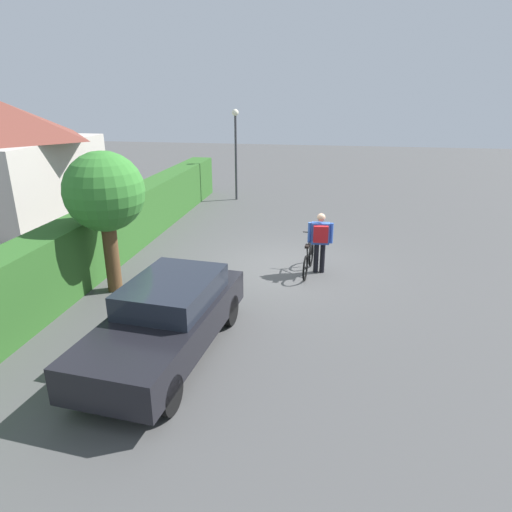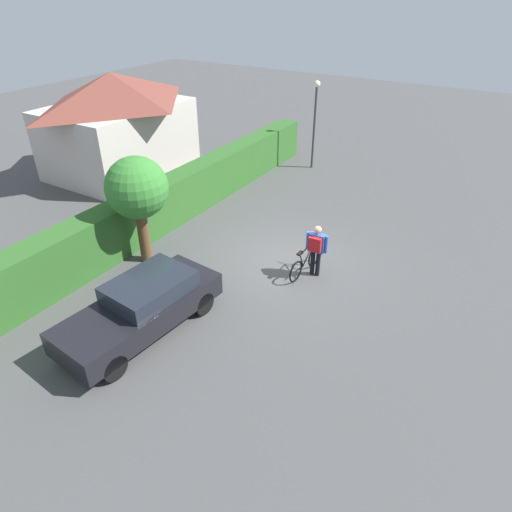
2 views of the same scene
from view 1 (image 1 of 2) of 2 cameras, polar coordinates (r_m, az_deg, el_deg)
The scene contains 8 objects.
ground_plane at distance 12.42m, azimuth 3.47°, elevation -1.43°, with size 60.00×60.00×0.00m, color #494949.
hedge_row at distance 13.53m, azimuth -17.44°, elevation 3.15°, with size 18.17×0.90×1.64m, color #2E6024.
house_distant at distance 18.60m, azimuth -28.48°, elevation 10.34°, with size 6.06×4.49×4.23m.
parked_car_near at distance 8.34m, azimuth -11.09°, elevation -7.67°, with size 4.33×2.02×1.35m.
bicycle at distance 11.99m, azimuth 6.62°, elevation -0.43°, with size 1.69×0.50×0.97m.
person_rider at distance 11.84m, azimuth 8.10°, elevation 2.30°, with size 0.37×0.65×1.61m.
street_lamp at distance 19.92m, azimuth -2.57°, elevation 14.20°, with size 0.28×0.28×3.84m.
tree_kerbside at distance 10.84m, azimuth -18.53°, elevation 7.44°, with size 1.81×1.81×3.32m.
Camera 1 is at (-11.49, -1.21, 4.54)m, focal length 31.77 mm.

